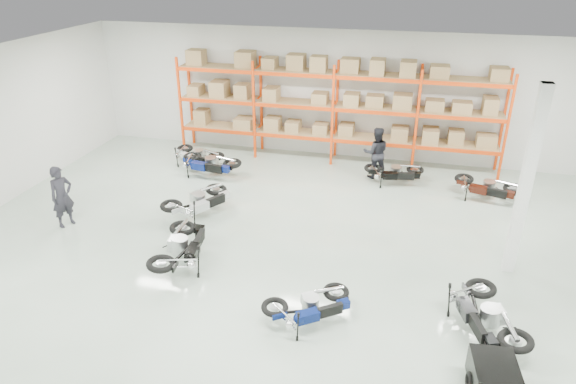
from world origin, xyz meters
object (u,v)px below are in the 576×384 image
(moto_blue_centre, at_px, (310,302))
(moto_back_d, at_px, (487,183))
(moto_back_c, at_px, (395,169))
(moto_black_far_left, at_px, (182,242))
(trailer, at_px, (493,377))
(moto_back_a, at_px, (208,160))
(moto_back_b, at_px, (196,152))
(person_back, at_px, (376,153))
(moto_touring_right, at_px, (486,309))
(moto_silver_left, at_px, (199,197))
(person_left, at_px, (62,197))

(moto_blue_centre, distance_m, moto_back_d, 7.97)
(moto_back_c, relative_size, moto_back_d, 0.96)
(moto_black_far_left, height_order, trailer, moto_black_far_left)
(trailer, distance_m, moto_back_a, 11.24)
(moto_back_b, bearing_deg, moto_blue_centre, -124.19)
(moto_black_far_left, distance_m, person_back, 7.53)
(moto_blue_centre, distance_m, moto_back_a, 8.13)
(moto_back_a, relative_size, moto_back_c, 1.13)
(moto_touring_right, relative_size, moto_back_a, 1.03)
(moto_black_far_left, relative_size, trailer, 1.25)
(person_back, bearing_deg, moto_back_a, 0.51)
(moto_back_a, distance_m, moto_back_d, 8.87)
(moto_black_far_left, bearing_deg, moto_back_c, -135.38)
(moto_blue_centre, relative_size, trailer, 1.05)
(moto_blue_centre, bearing_deg, moto_back_a, 0.88)
(moto_blue_centre, height_order, moto_back_c, moto_back_c)
(moto_back_a, bearing_deg, moto_back_c, -72.73)
(moto_back_b, distance_m, moto_back_c, 6.82)
(moto_silver_left, xyz_separation_m, moto_back_b, (-1.53, 3.39, -0.04))
(moto_blue_centre, height_order, moto_back_a, moto_back_a)
(moto_black_far_left, bearing_deg, moto_blue_centre, 150.49)
(person_back, bearing_deg, moto_back_c, 139.51)
(moto_back_b, height_order, moto_back_c, moto_back_b)
(moto_touring_right, bearing_deg, moto_back_b, 125.75)
(moto_blue_centre, bearing_deg, trailer, -143.41)
(moto_blue_centre, xyz_separation_m, moto_back_a, (-4.82, 6.55, 0.07))
(moto_back_a, relative_size, moto_back_d, 1.08)
(moto_blue_centre, bearing_deg, moto_silver_left, 10.85)
(moto_blue_centre, relative_size, moto_back_a, 0.88)
(moto_back_a, bearing_deg, moto_back_d, -78.55)
(moto_blue_centre, distance_m, moto_black_far_left, 3.69)
(person_left, distance_m, person_back, 9.60)
(moto_back_d, relative_size, person_left, 1.00)
(moto_silver_left, height_order, moto_back_d, moto_silver_left)
(moto_touring_right, height_order, moto_back_b, moto_touring_right)
(trailer, bearing_deg, moto_back_d, 80.53)
(moto_touring_right, xyz_separation_m, person_back, (-2.79, 7.26, 0.28))
(moto_back_c, bearing_deg, moto_touring_right, -171.87)
(moto_back_c, bearing_deg, moto_back_a, 88.81)
(moto_silver_left, relative_size, trailer, 1.18)
(moto_silver_left, height_order, moto_touring_right, moto_touring_right)
(moto_black_far_left, distance_m, moto_touring_right, 6.88)
(person_left, bearing_deg, moto_back_c, -34.41)
(moto_touring_right, height_order, moto_back_a, moto_touring_right)
(moto_back_a, xyz_separation_m, person_left, (-2.55, -4.15, 0.30))
(moto_touring_right, bearing_deg, moto_blue_centre, 170.95)
(moto_black_far_left, height_order, moto_back_d, moto_black_far_left)
(moto_touring_right, height_order, person_back, person_back)
(moto_blue_centre, height_order, moto_touring_right, moto_touring_right)
(moto_back_c, bearing_deg, moto_black_far_left, 132.93)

